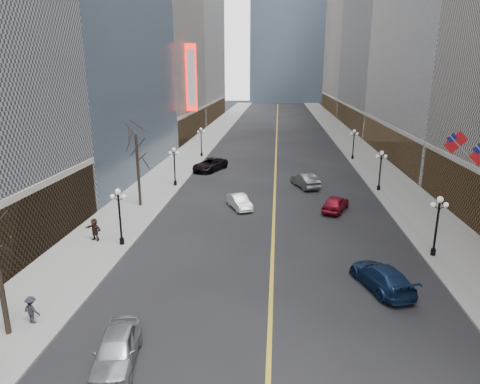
% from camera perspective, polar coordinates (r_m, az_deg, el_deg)
% --- Properties ---
extents(sidewalk_east, '(6.00, 230.00, 0.15)m').
position_cam_1_polar(sidewalk_east, '(72.75, 15.96, 4.82)').
color(sidewalk_east, gray).
rests_on(sidewalk_east, ground).
extents(sidewalk_west, '(6.00, 230.00, 0.15)m').
position_cam_1_polar(sidewalk_west, '(72.81, -6.30, 5.34)').
color(sidewalk_west, gray).
rests_on(sidewalk_west, ground).
extents(lane_line, '(0.25, 200.00, 0.02)m').
position_cam_1_polar(lane_line, '(81.28, 4.88, 6.43)').
color(lane_line, gold).
rests_on(lane_line, ground).
extents(bldg_east_c, '(26.60, 40.60, 48.80)m').
position_cam_1_polar(bldg_east_c, '(110.82, 22.01, 20.45)').
color(bldg_east_c, gray).
rests_on(bldg_east_c, ground).
extents(bldg_east_d, '(26.60, 46.60, 62.80)m').
position_cam_1_polar(bldg_east_d, '(153.19, 17.48, 21.91)').
color(bldg_east_d, '#B1A592').
rests_on(bldg_east_d, ground).
extents(bldg_west_c, '(26.60, 30.60, 50.80)m').
position_cam_1_polar(bldg_west_c, '(92.99, -15.06, 22.74)').
color(bldg_west_c, '#B1A592').
rests_on(bldg_west_c, ground).
extents(streetlamp_east_1, '(1.26, 0.44, 4.52)m').
position_cam_1_polar(streetlamp_east_1, '(33.98, 24.83, -3.39)').
color(streetlamp_east_1, black).
rests_on(streetlamp_east_1, sidewalk_east).
extents(streetlamp_east_2, '(1.26, 0.44, 4.52)m').
position_cam_1_polar(streetlamp_east_2, '(50.65, 18.23, 3.27)').
color(streetlamp_east_2, black).
rests_on(streetlamp_east_2, sidewalk_east).
extents(streetlamp_east_3, '(1.26, 0.44, 4.52)m').
position_cam_1_polar(streetlamp_east_3, '(68.01, 14.92, 6.58)').
color(streetlamp_east_3, black).
rests_on(streetlamp_east_3, sidewalk_east).
extents(streetlamp_west_1, '(1.26, 0.44, 4.52)m').
position_cam_1_polar(streetlamp_west_1, '(34.08, -15.78, -2.43)').
color(streetlamp_west_1, black).
rests_on(streetlamp_west_1, sidewalk_west).
extents(streetlamp_west_2, '(1.26, 0.44, 4.52)m').
position_cam_1_polar(streetlamp_west_2, '(50.72, -8.74, 3.91)').
color(streetlamp_west_2, black).
rests_on(streetlamp_west_2, sidewalk_west).
extents(streetlamp_west_3, '(1.26, 0.44, 4.52)m').
position_cam_1_polar(streetlamp_west_3, '(68.06, -5.19, 7.05)').
color(streetlamp_west_3, black).
rests_on(streetlamp_west_3, sidewalk_west).
extents(flag_5, '(2.87, 0.12, 2.87)m').
position_cam_1_polar(flag_5, '(40.61, 27.02, 5.70)').
color(flag_5, '#B2B2B7').
rests_on(flag_5, ground).
extents(theatre_marquee, '(2.00, 0.55, 12.00)m').
position_cam_1_polar(theatre_marquee, '(81.79, -6.50, 14.89)').
color(theatre_marquee, red).
rests_on(theatre_marquee, ground).
extents(tree_west_far, '(3.60, 3.60, 7.92)m').
position_cam_1_polar(tree_west_far, '(43.03, -13.63, 6.04)').
color(tree_west_far, '#2D231C').
rests_on(tree_west_far, sidewalk_west).
extents(car_nb_near, '(2.64, 4.94, 1.60)m').
position_cam_1_polar(car_nb_near, '(21.92, -16.14, -19.46)').
color(car_nb_near, '#A6AAAE').
rests_on(car_nb_near, ground).
extents(car_nb_mid, '(3.04, 4.37, 1.37)m').
position_cam_1_polar(car_nb_mid, '(42.56, -0.07, -1.31)').
color(car_nb_mid, white).
rests_on(car_nb_mid, ground).
extents(car_nb_far, '(4.85, 6.69, 1.69)m').
position_cam_1_polar(car_nb_far, '(58.98, -4.03, 3.69)').
color(car_nb_far, black).
rests_on(car_nb_far, ground).
extents(car_sb_near, '(3.76, 5.76, 1.55)m').
position_cam_1_polar(car_sb_near, '(28.79, 18.38, -10.69)').
color(car_sb_near, '#132649').
rests_on(car_sb_near, ground).
extents(car_sb_mid, '(3.40, 4.92, 1.56)m').
position_cam_1_polar(car_sb_mid, '(42.75, 12.63, -1.50)').
color(car_sb_mid, maroon).
rests_on(car_sb_mid, ground).
extents(car_sb_far, '(3.41, 5.37, 1.67)m').
position_cam_1_polar(car_sb_far, '(50.87, 8.70, 1.55)').
color(car_sb_far, '#505458').
rests_on(car_sb_far, ground).
extents(ped_west_walk, '(1.07, 0.67, 1.55)m').
position_cam_1_polar(ped_west_walk, '(26.24, -26.04, -13.93)').
color(ped_west_walk, '#22222A').
rests_on(ped_west_walk, sidewalk_west).
extents(ped_west_far, '(1.75, 1.18, 1.84)m').
position_cam_1_polar(ped_west_far, '(36.13, -18.82, -4.73)').
color(ped_west_far, black).
rests_on(ped_west_far, sidewalk_west).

